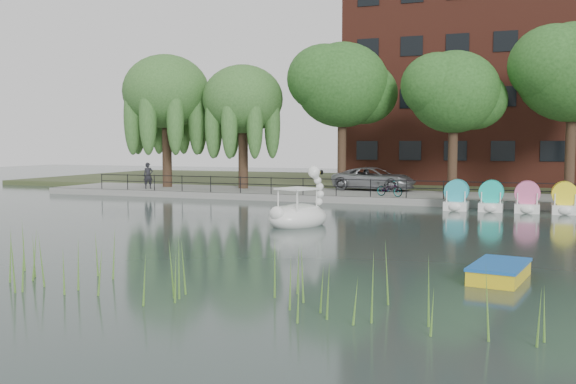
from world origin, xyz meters
The scene contains 18 objects.
ground_plane centered at (0.00, 0.00, 0.00)m, with size 120.00×120.00×0.00m, color #364543.
promenade centered at (0.00, 16.00, 0.20)m, with size 40.00×6.00×0.40m, color gray.
kerb centered at (0.00, 13.05, 0.20)m, with size 40.00×0.25×0.40m, color gray.
land_strip centered at (0.00, 30.00, 0.18)m, with size 60.00×22.00×0.36m, color #47512D.
railing centered at (0.00, 13.25, 1.15)m, with size 32.00×0.05×1.00m.
apartment_building centered at (7.00, 29.97, 9.36)m, with size 20.00×10.07×18.00m.
willow_left centered at (-13.00, 16.50, 6.87)m, with size 5.88×5.88×9.01m.
willow_mid centered at (-7.50, 17.00, 6.25)m, with size 5.32×5.32×8.15m.
broadleaf_center centered at (-1.00, 18.00, 7.06)m, with size 6.00×6.00×9.25m.
broadleaf_right centered at (6.00, 17.50, 6.39)m, with size 5.40×5.40×8.32m.
broadleaf_far centered at (12.50, 18.50, 7.40)m, with size 6.30×6.30×9.71m.
minivan centered at (1.08, 18.25, 1.24)m, with size 6.05×2.78×1.68m, color gray.
bicycle centered at (2.94, 13.95, 0.90)m, with size 1.72×0.60×1.00m, color gray.
pedestrian centered at (-13.23, 14.48, 1.39)m, with size 0.71×0.48×1.98m, color black.
swan_boat centered at (1.36, 3.03, 0.54)m, with size 2.84×3.39×2.46m.
pedal_boat_row centered at (11.93, 11.86, 0.61)m, with size 11.35×1.70×1.40m.
yellow_rowboat centered at (9.56, -5.22, 0.23)m, with size 1.55×2.49×0.43m.
reed_bank centered at (2.00, -9.50, 0.60)m, with size 24.00×2.40×1.20m.
Camera 1 is at (10.10, -21.89, 3.42)m, focal length 40.00 mm.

